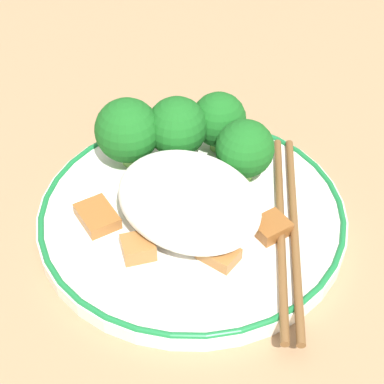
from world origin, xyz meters
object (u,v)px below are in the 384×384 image
at_px(broccoli_mid_left, 127,131).
at_px(chopsticks, 287,228).
at_px(broccoli_back_center, 219,120).
at_px(broccoli_back_right, 177,128).
at_px(plate, 192,214).
at_px(broccoli_back_left, 245,149).

height_order(broccoli_mid_left, chopsticks, broccoli_mid_left).
height_order(broccoli_back_center, broccoli_back_right, broccoli_back_right).
xyz_separation_m(broccoli_mid_left, chopsticks, (0.15, 0.02, -0.03)).
relative_size(broccoli_back_right, chopsticks, 0.33).
bearing_deg(broccoli_back_right, broccoli_mid_left, -130.73).
relative_size(broccoli_back_center, broccoli_back_right, 0.92).
relative_size(plate, broccoli_mid_left, 3.93).
xyz_separation_m(plate, broccoli_back_center, (-0.03, 0.08, 0.04)).
bearing_deg(broccoli_mid_left, broccoli_back_right, 49.27).
distance_m(broccoli_back_center, chopsticks, 0.12).
xyz_separation_m(broccoli_back_center, broccoli_mid_left, (-0.05, -0.07, 0.00)).
height_order(broccoli_back_right, chopsticks, broccoli_back_right).
bearing_deg(broccoli_back_left, chopsticks, -23.41).
height_order(broccoli_back_left, broccoli_mid_left, broccoli_mid_left).
relative_size(broccoli_mid_left, chopsticks, 0.35).
bearing_deg(chopsticks, broccoli_back_left, 156.59).
bearing_deg(broccoli_back_center, chopsticks, -23.08).
bearing_deg(broccoli_back_right, chopsticks, -4.95).
height_order(broccoli_back_center, broccoli_mid_left, broccoli_mid_left).
relative_size(broccoli_back_center, broccoli_mid_left, 0.88).
xyz_separation_m(plate, broccoli_mid_left, (-0.08, 0.01, 0.04)).
xyz_separation_m(broccoli_back_left, broccoli_back_center, (-0.04, 0.02, 0.00)).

